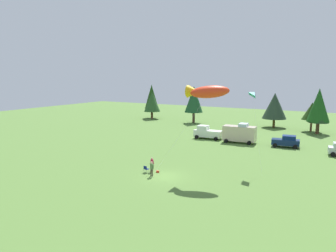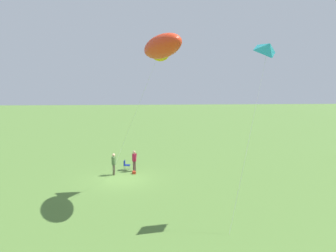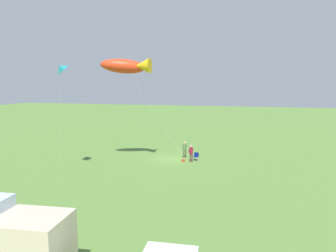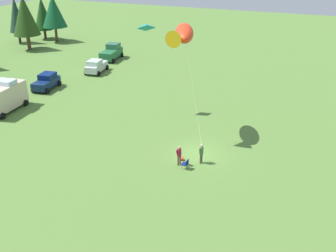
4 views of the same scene
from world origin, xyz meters
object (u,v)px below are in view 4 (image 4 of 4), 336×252
object	(u,v)px
car_silver_compact	(96,66)
car_navy_hatch	(46,82)
kite_delta_teal	(146,26)
truck_green_flatbed	(112,52)
person_spectator	(179,154)
van_camper_beige	(4,97)
folding_chair	(186,163)
kite_large_fish	(182,34)
person_kite_flyer	(201,152)
backpack_on_grass	(183,159)

from	to	relation	value
car_silver_compact	car_navy_hatch	bearing A→B (deg)	-22.46
car_silver_compact	kite_delta_teal	bearing A→B (deg)	44.94
truck_green_flatbed	car_silver_compact	bearing A→B (deg)	-175.39
person_spectator	car_navy_hatch	bearing A→B (deg)	-0.97
person_spectator	van_camper_beige	world-z (taller)	van_camper_beige
folding_chair	kite_large_fish	xyz separation A→B (m)	(6.24, 2.75, 9.03)
car_silver_compact	person_spectator	bearing A→B (deg)	38.11
folding_chair	car_silver_compact	distance (m)	28.52
person_kite_flyer	folding_chair	world-z (taller)	person_kite_flyer
person_spectator	van_camper_beige	bearing A→B (deg)	16.44
folding_chair	kite_large_fish	world-z (taller)	kite_large_fish
person_kite_flyer	backpack_on_grass	world-z (taller)	person_kite_flyer
person_kite_flyer	backpack_on_grass	xyz separation A→B (m)	(-0.19, 1.58, -0.91)
person_kite_flyer	truck_green_flatbed	bearing A→B (deg)	-39.82
backpack_on_grass	person_kite_flyer	bearing A→B (deg)	-83.31
van_camper_beige	backpack_on_grass	bearing A→B (deg)	-101.88
person_kite_flyer	person_spectator	size ratio (longest dim) A/B	1.00
kite_large_fish	car_silver_compact	bearing A→B (deg)	52.93
folding_chair	person_spectator	world-z (taller)	person_spectator
person_kite_flyer	car_navy_hatch	distance (m)	25.72
car_navy_hatch	truck_green_flatbed	distance (m)	15.15
kite_large_fish	person_spectator	bearing A→B (deg)	-160.90
truck_green_flatbed	kite_large_fish	world-z (taller)	kite_large_fish
car_navy_hatch	kite_delta_teal	size ratio (longest dim) A/B	0.46
person_kite_flyer	kite_large_fish	size ratio (longest dim) A/B	0.17
backpack_on_grass	kite_delta_teal	bearing A→B (deg)	39.48
car_silver_compact	folding_chair	bearing A→B (deg)	38.58
person_spectator	truck_green_flatbed	size ratio (longest dim) A/B	0.33
van_camper_beige	car_silver_compact	size ratio (longest dim) A/B	1.26
truck_green_flatbed	kite_large_fish	distance (m)	29.32
person_kite_flyer	car_navy_hatch	bearing A→B (deg)	-15.26
backpack_on_grass	car_navy_hatch	xyz separation A→B (m)	(10.36, 22.04, 0.84)
car_silver_compact	backpack_on_grass	bearing A→B (deg)	39.34
kite_delta_teal	person_kite_flyer	bearing A→B (deg)	-134.44
person_kite_flyer	backpack_on_grass	size ratio (longest dim) A/B	5.44
van_camper_beige	kite_large_fish	xyz separation A→B (m)	(2.25, -19.64, 7.88)
car_navy_hatch	car_silver_compact	world-z (taller)	same
backpack_on_grass	folding_chair	bearing A→B (deg)	-148.99
backpack_on_grass	car_navy_hatch	size ratio (longest dim) A/B	0.07
backpack_on_grass	truck_green_flatbed	xyz separation A→B (m)	(25.49, 21.31, 0.99)
person_spectator	backpack_on_grass	world-z (taller)	person_spectator
person_kite_flyer	van_camper_beige	distance (m)	23.41
car_silver_compact	kite_delta_teal	xyz separation A→B (m)	(-9.52, -12.45, 8.15)
car_navy_hatch	backpack_on_grass	bearing A→B (deg)	-123.39
person_kite_flyer	person_spectator	bearing A→B (deg)	39.84
person_kite_flyer	truck_green_flatbed	xyz separation A→B (m)	(25.31, 22.89, 0.08)
car_navy_hatch	kite_large_fish	size ratio (longest dim) A/B	0.43
person_kite_flyer	car_silver_compact	size ratio (longest dim) A/B	0.40
person_spectator	kite_large_fish	xyz separation A→B (m)	(5.86, 2.03, 8.50)
folding_chair	van_camper_beige	xyz separation A→B (m)	(3.99, 22.39, 1.16)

